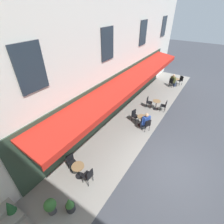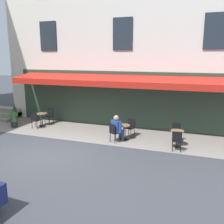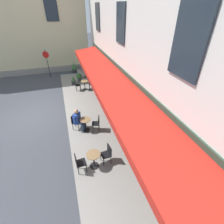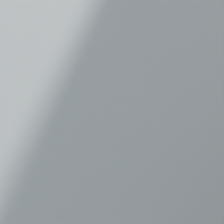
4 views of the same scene
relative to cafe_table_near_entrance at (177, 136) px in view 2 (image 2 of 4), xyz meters
The scene contains 17 objects.
ground_plane 5.69m from the cafe_table_near_entrance, 28.44° to the left, with size 70.00×70.00×0.00m, color #42444C.
sidewalk_cafe_terrace 1.93m from the cafe_table_near_entrance, 22.03° to the right, with size 20.50×3.20×0.01m, color gray.
cafe_building_facade 9.80m from the cafe_table_near_entrance, 81.74° to the right, with size 20.00×10.70×15.00m.
back_alley_steps 11.74m from the cafe_table_near_entrance, ahead, with size 2.40×1.75×0.60m.
cafe_table_near_entrance is the anchor object (origin of this frame).
cafe_chair_black_kerbside 0.63m from the cafe_table_near_entrance, 94.85° to the left, with size 0.43×0.43×0.91m.
cafe_chair_black_near_door 0.63m from the cafe_table_near_entrance, 82.35° to the right, with size 0.45×0.45×0.91m.
cafe_table_mid_terrace 7.88m from the cafe_table_near_entrance, ahead, with size 0.60×0.60×0.75m.
cafe_chair_black_back_row 7.84m from the cafe_table_near_entrance, ahead, with size 0.40×0.40×0.91m.
cafe_chair_black_corner_right 7.83m from the cafe_table_near_entrance, 11.23° to the right, with size 0.48×0.48×0.91m.
cafe_table_streetside 2.55m from the cafe_table_near_entrance, ahead, with size 0.60×0.60×0.75m.
cafe_chair_black_facing_street 2.91m from the cafe_table_near_entrance, ahead, with size 0.55×0.55×0.91m.
cafe_chair_black_by_window 2.46m from the cafe_table_near_entrance, 16.44° to the right, with size 0.50×0.50×0.91m.
seated_patron_in_blue 2.78m from the cafe_table_near_entrance, ahead, with size 0.62×0.64×1.31m.
potted_plant_entrance_right 9.68m from the cafe_table_near_entrance, ahead, with size 0.49×0.49×0.77m.
potted_plant_under_sign 9.19m from the cafe_table_near_entrance, ahead, with size 0.37×0.37×0.80m.
potted_plant_mid_terrace 10.74m from the cafe_table_near_entrance, ahead, with size 0.39×0.39×1.01m.
Camera 2 is at (-5.80, 8.45, 4.02)m, focal length 40.04 mm.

